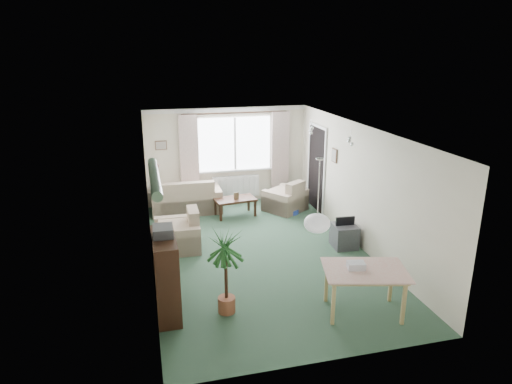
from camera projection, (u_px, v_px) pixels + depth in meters
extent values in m
plane|color=#2C4A36|center=(260.00, 254.00, 8.73)|extent=(6.50, 6.50, 0.00)
cube|color=white|center=(235.00, 144.00, 11.32)|extent=(1.80, 0.03, 1.30)
cube|color=black|center=(235.00, 113.00, 11.01)|extent=(2.60, 0.03, 0.03)
cube|color=beige|center=(189.00, 156.00, 11.02)|extent=(0.45, 0.08, 2.00)
cube|color=beige|center=(280.00, 151.00, 11.56)|extent=(0.45, 0.08, 2.00)
cube|color=white|center=(236.00, 186.00, 11.61)|extent=(1.20, 0.10, 0.55)
cube|color=black|center=(317.00, 169.00, 10.93)|extent=(0.03, 0.95, 2.00)
sphere|color=white|center=(317.00, 223.00, 6.21)|extent=(0.36, 0.36, 0.36)
cylinder|color=#196626|center=(154.00, 177.00, 5.47)|extent=(1.60, 1.60, 0.12)
sphere|color=silver|center=(311.00, 128.00, 9.20)|extent=(0.20, 0.20, 0.20)
sphere|color=silver|center=(351.00, 138.00, 8.17)|extent=(0.20, 0.20, 0.20)
cube|color=brown|center=(161.00, 145.00, 10.88)|extent=(0.28, 0.03, 0.22)
cube|color=brown|center=(335.00, 155.00, 9.84)|extent=(0.03, 0.24, 0.30)
cube|color=#BBB48E|center=(186.00, 195.00, 10.90)|extent=(1.64, 0.89, 0.81)
cube|color=beige|center=(285.00, 195.00, 10.98)|extent=(1.16, 1.15, 0.76)
cube|color=tan|center=(177.00, 230.00, 8.85)|extent=(0.86, 0.91, 0.80)
cube|color=black|center=(235.00, 207.00, 10.67)|extent=(1.00, 0.65, 0.42)
cube|color=brown|center=(236.00, 196.00, 10.54)|extent=(0.12, 0.04, 0.16)
cube|color=black|center=(166.00, 275.00, 6.63)|extent=(0.35, 1.00, 1.22)
cube|color=#3E3F44|center=(163.00, 231.00, 6.45)|extent=(0.29, 0.36, 0.14)
cylinder|color=#21632F|center=(226.00, 273.00, 6.62)|extent=(0.56, 0.56, 1.30)
cube|color=#9A7253|center=(363.00, 292.00, 6.70)|extent=(1.24, 0.97, 0.68)
cube|color=silver|center=(356.00, 266.00, 6.61)|extent=(0.28, 0.23, 0.12)
cube|color=#3B393F|center=(344.00, 236.00, 8.99)|extent=(0.49, 0.53, 0.45)
cylinder|color=#2255A0|center=(288.00, 210.00, 10.92)|extent=(0.71, 0.71, 0.11)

